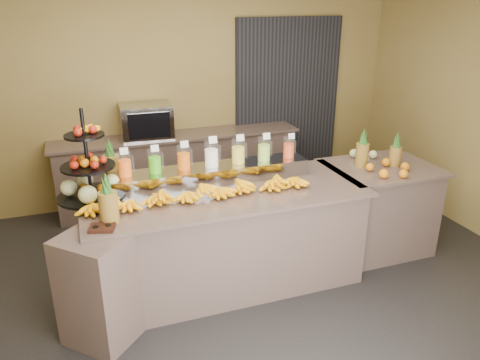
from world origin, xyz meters
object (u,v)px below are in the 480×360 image
pitcher_tray (212,174)px  banana_heap (201,190)px  oven_warmer (146,121)px  condiment_caddy (102,228)px  right_fruit_pile (382,162)px  fruit_stand (94,177)px

pitcher_tray → banana_heap: 0.38m
oven_warmer → banana_heap: bearing=-84.2°
condiment_caddy → right_fruit_pile: bearing=8.4°
pitcher_tray → right_fruit_pile: (1.69, -0.26, 0.00)m
right_fruit_pile → condiment_caddy: bearing=-171.6°
pitcher_tray → oven_warmer: 1.71m
pitcher_tray → fruit_stand: fruit_stand is taller
pitcher_tray → right_fruit_pile: size_ratio=4.08×
condiment_caddy → right_fruit_pile: (2.74, 0.40, 0.06)m
fruit_stand → oven_warmer: fruit_stand is taller
banana_heap → oven_warmer: bearing=94.0°
condiment_caddy → right_fruit_pile: size_ratio=0.40×
fruit_stand → right_fruit_pile: bearing=-14.6°
banana_heap → condiment_caddy: 0.92m
fruit_stand → pitcher_tray: bearing=-6.4°
pitcher_tray → right_fruit_pile: bearing=-8.7°
pitcher_tray → condiment_caddy: pitcher_tray is taller
right_fruit_pile → banana_heap: bearing=-177.8°
banana_heap → oven_warmer: oven_warmer is taller
right_fruit_pile → oven_warmer: size_ratio=0.75×
condiment_caddy → oven_warmer: 2.44m
condiment_caddy → right_fruit_pile: right_fruit_pile is taller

